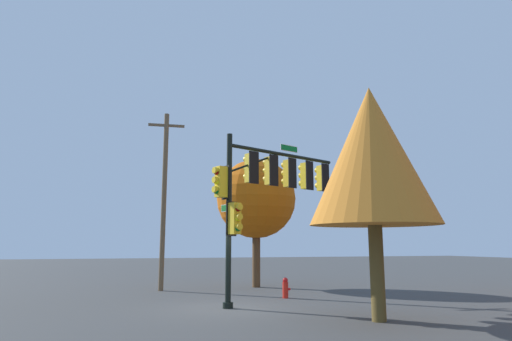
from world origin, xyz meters
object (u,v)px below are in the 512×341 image
tree_mid (256,199)px  tree_far (372,155)px  utility_pole (164,196)px  fire_hydrant (285,288)px  signal_pole_assembly (267,185)px

tree_mid → tree_far: (0.44, -10.81, 0.26)m
utility_pole → fire_hydrant: 7.69m
utility_pole → tree_mid: utility_pole is taller
signal_pole_assembly → tree_mid: (1.45, 6.34, 0.13)m
utility_pole → tree_mid: (4.88, 0.38, 0.03)m
signal_pole_assembly → tree_mid: 6.51m
utility_pole → tree_far: (5.32, -10.43, 0.29)m
utility_pole → signal_pole_assembly: bearing=-60.1°
fire_hydrant → signal_pole_assembly: bearing=-130.3°
signal_pole_assembly → utility_pole: bearing=119.9°
signal_pole_assembly → fire_hydrant: bearing=49.7°
tree_far → fire_hydrant: bearing=96.1°
signal_pole_assembly → tree_far: size_ratio=0.89×
signal_pole_assembly → tree_mid: tree_mid is taller
signal_pole_assembly → fire_hydrant: (1.26, 1.48, -4.04)m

